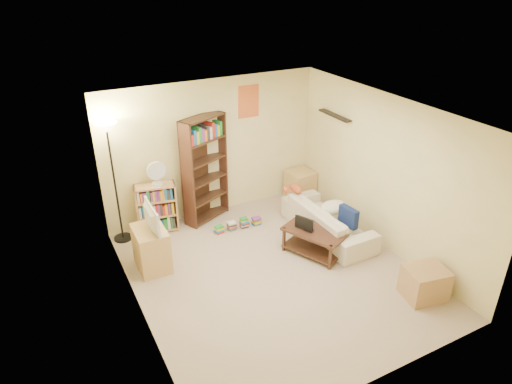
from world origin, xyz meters
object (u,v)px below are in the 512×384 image
laptop (308,226)px  television (148,218)px  mug (338,230)px  desk_fan (156,173)px  tv_stand (151,249)px  side_table (300,184)px  tabby_cat (294,189)px  tall_bookshelf (205,167)px  sofa (328,220)px  coffee_table (314,238)px  floor_lamp (109,149)px  short_bookshelf (157,208)px  end_cabinet (425,283)px

laptop → television: bearing=71.6°
mug → desk_fan: desk_fan is taller
tv_stand → side_table: 3.43m
tabby_cat → tv_stand: size_ratio=0.63×
tall_bookshelf → side_table: bearing=-26.7°
sofa → television: 3.05m
coffee_table → side_table: side_table is taller
coffee_table → desk_fan: (-1.96, 1.81, 0.84)m
television → floor_lamp: size_ratio=0.33×
sofa → floor_lamp: (-3.18, 1.50, 1.37)m
coffee_table → tall_bookshelf: size_ratio=0.57×
mug → short_bookshelf: (-2.30, 2.07, -0.03)m
tv_stand → television: television is taller
coffee_table → end_cabinet: end_cabinet is taller
laptop → tv_stand: 2.48m
tabby_cat → short_bookshelf: size_ratio=0.49×
tabby_cat → tall_bookshelf: (-1.37, 0.78, 0.40)m
coffee_table → desk_fan: desk_fan is taller
floor_lamp → end_cabinet: 5.07m
short_bookshelf → floor_lamp: size_ratio=0.43×
mug → tall_bookshelf: (-1.37, 2.09, 0.55)m
tv_stand → sofa: bearing=-8.4°
tabby_cat → side_table: 0.98m
coffee_table → side_table: 1.99m
short_bookshelf → floor_lamp: bearing=-170.8°
sofa → coffee_table: 0.66m
tv_stand → end_cabinet: (3.18, -2.45, -0.11)m
floor_lamp → end_cabinet: (3.40, -3.48, -1.42)m
tv_stand → tall_bookshelf: size_ratio=0.35×
desk_fan → end_cabinet: desk_fan is taller
end_cabinet → television: bearing=142.3°
desk_fan → tv_stand: bearing=-114.7°
coffee_table → desk_fan: bearing=112.4°
short_bookshelf → mug: bearing=-31.2°
laptop → tv_stand: tv_stand is taller
coffee_table → tabby_cat: bearing=50.3°
sofa → tabby_cat: bearing=18.6°
short_bookshelf → desk_fan: (0.05, -0.04, 0.68)m
coffee_table → floor_lamp: floor_lamp is taller
desk_fan → short_bookshelf: bearing=138.1°
coffee_table → tv_stand: tv_stand is taller
mug → tv_stand: size_ratio=0.17×
laptop → mug: size_ratio=2.95×
sofa → mug: sofa is taller
tall_bookshelf → end_cabinet: size_ratio=3.49×
tv_stand → desk_fan: size_ratio=1.55×
laptop → desk_fan: size_ratio=0.77×
tall_bookshelf → short_bookshelf: (-0.93, -0.02, -0.58)m
sofa → tabby_cat: size_ratio=4.39×
side_table → end_cabinet: side_table is taller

